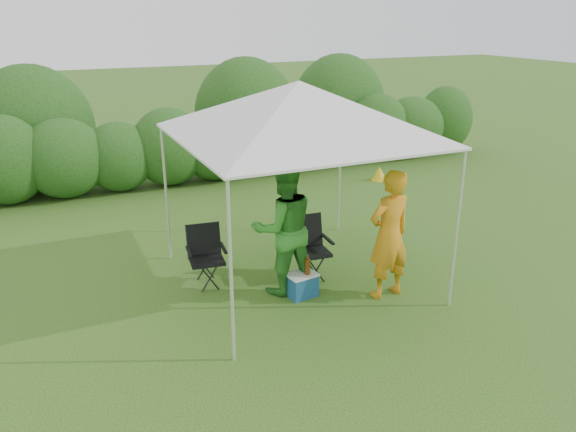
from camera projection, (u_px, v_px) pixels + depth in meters
name	position (u px, v px, depth m)	size (l,w,h in m)	color
ground	(313.00, 295.00, 7.70)	(70.00, 70.00, 0.00)	#3F6921
hedge	(197.00, 146.00, 12.59)	(15.60, 1.53, 1.80)	#28571B
canopy	(299.00, 109.00, 7.29)	(3.10, 3.10, 2.83)	silver
chair_right	(309.00, 243.00, 8.12)	(0.59, 0.54, 0.89)	black
chair_left	(205.00, 251.00, 7.90)	(0.57, 0.53, 0.85)	black
man	(389.00, 235.00, 7.40)	(0.65, 0.43, 1.78)	orange
woman	(284.00, 228.00, 7.52)	(0.90, 0.70, 1.85)	#358C2E
cooler	(302.00, 285.00, 7.61)	(0.44, 0.34, 0.33)	navy
bottle	(308.00, 265.00, 7.50)	(0.07, 0.07, 0.27)	#592D0C
lawn_toy	(384.00, 174.00, 12.88)	(0.63, 0.52, 0.31)	gold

